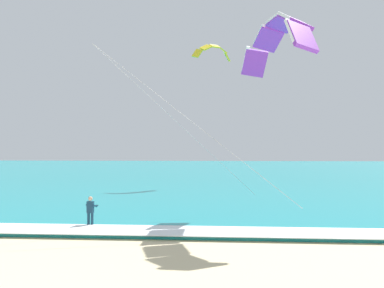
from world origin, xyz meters
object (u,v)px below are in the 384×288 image
at_px(surfboard, 90,229).
at_px(kite_primary, 278,38).
at_px(kitesurfer, 91,211).
at_px(kite_distant, 214,51).

distance_m(surfboard, kite_primary, 14.84).
distance_m(surfboard, kitesurfer, 0.91).
bearing_deg(surfboard, kite_primary, 16.77).
distance_m(kitesurfer, kite_primary, 14.20).
xyz_separation_m(surfboard, kite_primary, (10.01, 3.02, 10.54)).
bearing_deg(kite_distant, surfboard, -102.62).
bearing_deg(kitesurfer, kite_distant, 77.37).
bearing_deg(kite_primary, surfboard, -163.23).
relative_size(surfboard, kite_primary, 0.12).
relative_size(surfboard, kitesurfer, 0.85).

